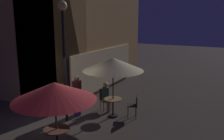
{
  "coord_description": "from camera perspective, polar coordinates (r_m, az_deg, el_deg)",
  "views": [
    {
      "loc": [
        -6.15,
        -5.62,
        3.89
      ],
      "look_at": [
        1.81,
        -1.34,
        1.96
      ],
      "focal_mm": 38.5,
      "sensor_mm": 36.0,
      "label": 1
    }
  ],
  "objects": [
    {
      "name": "cafe_table_0",
      "position": [
        7.44,
        -12.97,
        -14.82
      ],
      "size": [
        0.76,
        0.76,
        0.77
      ],
      "color": "black",
      "rests_on": "ground"
    },
    {
      "name": "patio_umbrella_0",
      "position": [
        6.94,
        -13.49,
        -4.98
      ],
      "size": [
        2.39,
        2.39,
        2.16
      ],
      "color": "black",
      "rests_on": "ground"
    },
    {
      "name": "street_lamp_near_corner",
      "position": [
        8.93,
        -11.44,
        7.62
      ],
      "size": [
        0.35,
        0.35,
        4.52
      ],
      "color": "black",
      "rests_on": "ground"
    },
    {
      "name": "patron_seated_0",
      "position": [
        10.34,
        -1.39,
        -5.89
      ],
      "size": [
        0.48,
        0.5,
        1.25
      ],
      "rotation": [
        0.0,
        0.0,
        -2.24
      ],
      "color": "#7E7252",
      "rests_on": "ground"
    },
    {
      "name": "cafe_chair_1",
      "position": [
        10.52,
        -1.71,
        -6.48
      ],
      "size": [
        0.6,
        0.6,
        0.93
      ],
      "rotation": [
        0.0,
        0.0,
        -2.24
      ],
      "color": "brown",
      "rests_on": "ground"
    },
    {
      "name": "patio_umbrella_1",
      "position": [
        9.33,
        0.24,
        1.37
      ],
      "size": [
        2.4,
        2.4,
        2.42
      ],
      "color": "black",
      "rests_on": "ground"
    },
    {
      "name": "ground_plane",
      "position": [
        9.2,
        -13.17,
        -13.3
      ],
      "size": [
        60.0,
        60.0,
        0.0
      ],
      "primitive_type": "plane",
      "color": "#362D29"
    },
    {
      "name": "cafe_table_1",
      "position": [
        9.76,
        0.23,
        -7.99
      ],
      "size": [
        0.72,
        0.72,
        0.76
      ],
      "color": "black",
      "rests_on": "ground"
    },
    {
      "name": "cafe_chair_0",
      "position": [
        9.73,
        5.28,
        -8.02
      ],
      "size": [
        0.53,
        0.53,
        0.9
      ],
      "rotation": [
        0.0,
        0.0,
        1.99
      ],
      "color": "black",
      "rests_on": "ground"
    },
    {
      "name": "patron_standing_1",
      "position": [
        9.91,
        -8.29,
        -6.1
      ],
      "size": [
        0.38,
        0.38,
        1.65
      ],
      "rotation": [
        0.0,
        0.0,
        0.5
      ],
      "color": "#58356B",
      "rests_on": "ground"
    },
    {
      "name": "cafe_building",
      "position": [
        13.3,
        -11.99,
        13.49
      ],
      "size": [
        8.61,
        6.76,
        8.58
      ],
      "color": "tan",
      "rests_on": "ground"
    }
  ]
}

